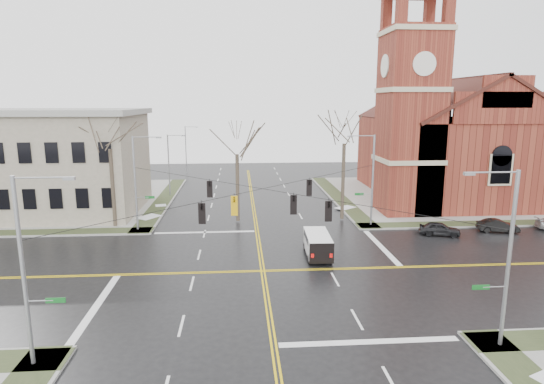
{
  "coord_description": "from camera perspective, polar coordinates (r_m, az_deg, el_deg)",
  "views": [
    {
      "loc": [
        -1.66,
        -31.76,
        12.33
      ],
      "look_at": [
        1.13,
        6.0,
        4.75
      ],
      "focal_mm": 30.0,
      "sensor_mm": 36.0,
      "label": 1
    }
  ],
  "objects": [
    {
      "name": "streetlight_north_b",
      "position": [
        80.64,
        -10.66,
        5.54
      ],
      "size": [
        2.3,
        0.2,
        8.0
      ],
      "color": "gray",
      "rests_on": "ground"
    },
    {
      "name": "road_markings",
      "position": [
        34.1,
        -1.17,
        -9.86
      ],
      "size": [
        100.0,
        100.0,
        0.01
      ],
      "color": "gold",
      "rests_on": "ground"
    },
    {
      "name": "tree_nw_far",
      "position": [
        46.53,
        -19.7,
        5.74
      ],
      "size": [
        4.0,
        4.0,
        11.51
      ],
      "color": "#3B3125",
      "rests_on": "ground"
    },
    {
      "name": "cargo_van",
      "position": [
        37.17,
        5.71,
        -6.33
      ],
      "size": [
        2.1,
        4.95,
        1.85
      ],
      "rotation": [
        0.0,
        0.0,
        -0.04
      ],
      "color": "white",
      "rests_on": "ground"
    },
    {
      "name": "parked_car_a",
      "position": [
        45.34,
        20.29,
        -4.35
      ],
      "size": [
        3.97,
        2.56,
        1.26
      ],
      "primitive_type": "imported",
      "rotation": [
        0.0,
        0.0,
        1.25
      ],
      "color": "black",
      "rests_on": "ground"
    },
    {
      "name": "sidewalks",
      "position": [
        34.08,
        -1.17,
        -9.75
      ],
      "size": [
        80.0,
        80.0,
        0.17
      ],
      "color": "gray",
      "rests_on": "ground"
    },
    {
      "name": "traffic_signals",
      "position": [
        31.88,
        -1.14,
        -1.14
      ],
      "size": [
        8.21,
        8.26,
        1.3
      ],
      "color": "black",
      "rests_on": "ground"
    },
    {
      "name": "tree_nw_near",
      "position": [
        46.07,
        -4.42,
        5.31
      ],
      "size": [
        4.0,
        4.0,
        10.38
      ],
      "color": "#3B3125",
      "rests_on": "ground"
    },
    {
      "name": "streetlight_north_a",
      "position": [
        60.94,
        -12.7,
        3.63
      ],
      "size": [
        2.3,
        0.2,
        8.0
      ],
      "color": "gray",
      "rests_on": "ground"
    },
    {
      "name": "signal_pole_se",
      "position": [
        25.17,
        27.3,
        -7.03
      ],
      "size": [
        2.75,
        0.22,
        9.0
      ],
      "color": "gray",
      "rests_on": "ground"
    },
    {
      "name": "signal_pole_ne",
      "position": [
        45.76,
        12.32,
        1.78
      ],
      "size": [
        2.75,
        0.22,
        9.0
      ],
      "color": "gray",
      "rests_on": "ground"
    },
    {
      "name": "tree_ne",
      "position": [
        47.28,
        9.06,
        6.64
      ],
      "size": [
        4.0,
        4.0,
        11.87
      ],
      "color": "#3B3125",
      "rests_on": "ground"
    },
    {
      "name": "church",
      "position": [
        62.53,
        20.94,
        7.01
      ],
      "size": [
        24.28,
        27.48,
        27.5
      ],
      "color": "maroon",
      "rests_on": "ground"
    },
    {
      "name": "parked_car_b",
      "position": [
        48.7,
        26.48,
        -3.81
      ],
      "size": [
        3.91,
        2.04,
        1.23
      ],
      "primitive_type": "imported",
      "rotation": [
        0.0,
        0.0,
        1.36
      ],
      "color": "black",
      "rests_on": "ground"
    },
    {
      "name": "ground",
      "position": [
        34.11,
        -1.17,
        -9.87
      ],
      "size": [
        120.0,
        120.0,
        0.0
      ],
      "primitive_type": "plane",
      "color": "black",
      "rests_on": "ground"
    },
    {
      "name": "signal_pole_nw",
      "position": [
        44.93,
        -16.59,
        1.4
      ],
      "size": [
        2.75,
        0.22,
        9.0
      ],
      "color": "gray",
      "rests_on": "ground"
    },
    {
      "name": "span_wires",
      "position": [
        32.38,
        -1.21,
        0.41
      ],
      "size": [
        23.02,
        23.02,
        0.03
      ],
      "color": "black",
      "rests_on": "ground"
    },
    {
      "name": "signal_pole_sw",
      "position": [
        23.62,
        -28.42,
        -8.3
      ],
      "size": [
        2.75,
        0.22,
        9.0
      ],
      "color": "gray",
      "rests_on": "ground"
    },
    {
      "name": "civic_building_a",
      "position": [
        56.03,
        -25.52,
        3.22
      ],
      "size": [
        18.0,
        14.0,
        11.0
      ],
      "primitive_type": "cube",
      "color": "gray",
      "rests_on": "ground"
    }
  ]
}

